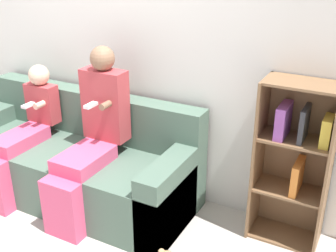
{
  "coord_description": "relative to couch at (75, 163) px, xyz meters",
  "views": [
    {
      "loc": [
        2.09,
        -1.93,
        2.06
      ],
      "look_at": [
        0.77,
        0.56,
        0.81
      ],
      "focal_mm": 45.0,
      "sensor_mm": 36.0,
      "label": 1
    }
  ],
  "objects": [
    {
      "name": "couch",
      "position": [
        0.0,
        0.0,
        0.0
      ],
      "size": [
        2.13,
        0.83,
        0.87
      ],
      "color": "#4C6656",
      "rests_on": "ground_plane"
    },
    {
      "name": "bookshelf",
      "position": [
        1.77,
        0.29,
        0.36
      ],
      "size": [
        0.51,
        0.31,
        1.22
      ],
      "color": "brown",
      "rests_on": "ground_plane"
    },
    {
      "name": "adult_seated",
      "position": [
        0.29,
        -0.11,
        0.38
      ],
      "size": [
        0.36,
        0.76,
        1.33
      ],
      "color": "#DB4C75",
      "rests_on": "ground_plane"
    },
    {
      "name": "child_seated",
      "position": [
        -0.41,
        -0.17,
        0.26
      ],
      "size": [
        0.29,
        0.77,
        1.09
      ],
      "color": "#DB4C75",
      "rests_on": "ground_plane"
    },
    {
      "name": "ground_plane",
      "position": [
        0.11,
        -0.51,
        -0.3
      ],
      "size": [
        14.0,
        14.0,
        0.0
      ],
      "primitive_type": "plane",
      "color": "#BCB2A8"
    },
    {
      "name": "back_wall",
      "position": [
        0.11,
        0.45,
        0.97
      ],
      "size": [
        10.0,
        0.06,
        2.55
      ],
      "color": "silver",
      "rests_on": "ground_plane"
    }
  ]
}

